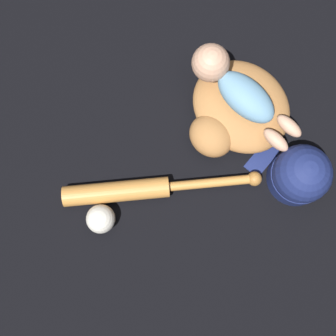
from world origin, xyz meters
TOP-DOWN VIEW (x-y plane):
  - ground_plane at (0.00, 0.00)m, footprint 6.00×6.00m
  - baseball_glove at (0.02, -0.01)m, footprint 0.37×0.36m
  - baby_figure at (0.06, -0.01)m, footprint 0.34×0.22m
  - baseball_bat at (-0.09, 0.32)m, footprint 0.18×0.54m
  - baseball at (-0.14, 0.44)m, footprint 0.08×0.08m
  - baseball_cap at (-0.21, -0.10)m, footprint 0.23×0.20m

SIDE VIEW (x-z plane):
  - ground_plane at x=0.00m, z-range 0.00..0.00m
  - baseball_bat at x=-0.09m, z-range 0.00..0.06m
  - baseball at x=-0.14m, z-range 0.00..0.08m
  - baseball_glove at x=0.02m, z-range 0.00..0.09m
  - baseball_cap at x=-0.21m, z-range -0.01..0.14m
  - baby_figure at x=0.06m, z-range 0.08..0.18m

